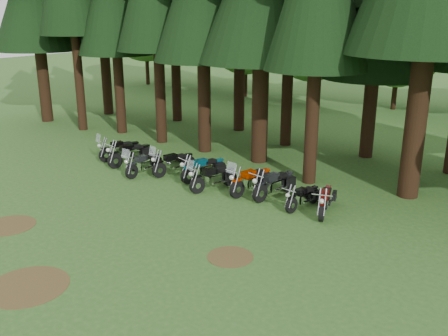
% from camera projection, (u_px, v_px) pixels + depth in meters
% --- Properties ---
extents(ground, '(120.00, 120.00, 0.00)m').
position_uv_depth(ground, '(113.00, 227.00, 17.01)').
color(ground, '#2C571F').
rests_on(ground, ground).
extents(decid_0, '(8.00, 7.78, 10.00)m').
position_uv_depth(decid_0, '(146.00, 22.00, 47.01)').
color(decid_0, black).
rests_on(decid_0, ground).
extents(decid_1, '(7.91, 7.69, 9.88)m').
position_uv_depth(decid_1, '(201.00, 24.00, 44.07)').
color(decid_1, black).
rests_on(decid_1, ground).
extents(decid_2, '(6.72, 6.53, 8.40)m').
position_uv_depth(decid_2, '(248.00, 36.00, 40.53)').
color(decid_2, black).
rests_on(decid_2, ground).
extents(decid_3, '(6.12, 5.95, 7.65)m').
position_uv_depth(decid_3, '(314.00, 45.00, 37.81)').
color(decid_3, black).
rests_on(decid_3, ground).
extents(decid_4, '(5.93, 5.76, 7.41)m').
position_uv_depth(decid_4, '(402.00, 49.00, 35.33)').
color(decid_4, black).
rests_on(decid_4, ground).
extents(dirt_patch_0, '(1.80, 1.80, 0.01)m').
position_uv_depth(dirt_patch_0, '(9.00, 225.00, 17.09)').
color(dirt_patch_0, '#4C3D1E').
rests_on(dirt_patch_0, ground).
extents(dirt_patch_1, '(1.40, 1.40, 0.01)m').
position_uv_depth(dirt_patch_1, '(230.00, 257.00, 14.93)').
color(dirt_patch_1, '#4C3D1E').
rests_on(dirt_patch_1, ground).
extents(dirt_patch_2, '(2.20, 2.20, 0.01)m').
position_uv_depth(dirt_patch_2, '(28.00, 286.00, 13.34)').
color(dirt_patch_2, '#4C3D1E').
rests_on(dirt_patch_2, ground).
extents(motorcycle_0, '(1.02, 2.25, 1.44)m').
position_uv_depth(motorcycle_0, '(120.00, 150.00, 24.49)').
color(motorcycle_0, black).
rests_on(motorcycle_0, ground).
extents(motorcycle_1, '(0.71, 2.41, 0.99)m').
position_uv_depth(motorcycle_1, '(131.00, 154.00, 23.64)').
color(motorcycle_1, black).
rests_on(motorcycle_1, ground).
extents(motorcycle_2, '(0.42, 2.24, 1.41)m').
position_uv_depth(motorcycle_2, '(144.00, 164.00, 22.26)').
color(motorcycle_2, black).
rests_on(motorcycle_2, ground).
extents(motorcycle_3, '(0.85, 2.32, 1.47)m').
position_uv_depth(motorcycle_3, '(174.00, 163.00, 22.32)').
color(motorcycle_3, black).
rests_on(motorcycle_3, ground).
extents(motorcycle_4, '(0.83, 2.29, 0.96)m').
position_uv_depth(motorcycle_4, '(204.00, 169.00, 21.52)').
color(motorcycle_4, black).
rests_on(motorcycle_4, ground).
extents(motorcycle_5, '(1.03, 2.26, 1.45)m').
position_uv_depth(motorcycle_5, '(213.00, 178.00, 20.37)').
color(motorcycle_5, black).
rests_on(motorcycle_5, ground).
extents(motorcycle_6, '(0.75, 2.43, 1.53)m').
position_uv_depth(motorcycle_6, '(251.00, 181.00, 19.99)').
color(motorcycle_6, black).
rests_on(motorcycle_6, ground).
extents(motorcycle_7, '(0.61, 2.41, 0.99)m').
position_uv_depth(motorcycle_7, '(275.00, 185.00, 19.58)').
color(motorcycle_7, black).
rests_on(motorcycle_7, ground).
extents(motorcycle_8, '(0.46, 1.95, 0.80)m').
position_uv_depth(motorcycle_8, '(303.00, 198.00, 18.50)').
color(motorcycle_8, black).
rests_on(motorcycle_8, ground).
extents(motorcycle_9, '(0.76, 2.15, 0.90)m').
position_uv_depth(motorcycle_9, '(325.00, 201.00, 18.03)').
color(motorcycle_9, black).
rests_on(motorcycle_9, ground).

